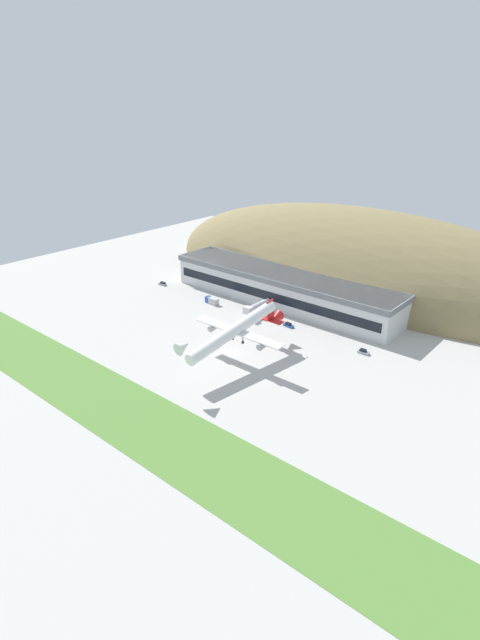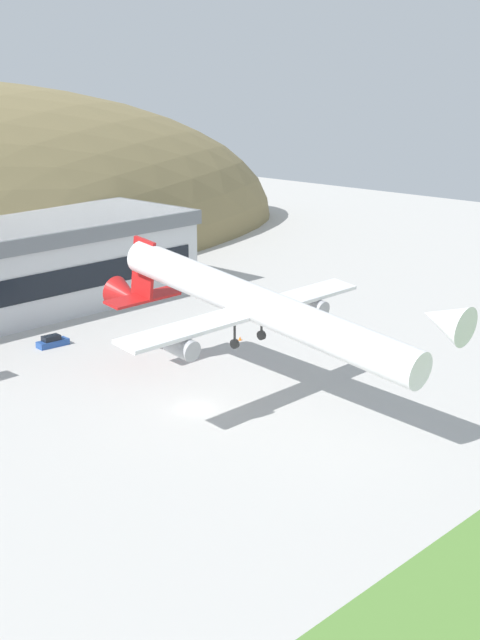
# 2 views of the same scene
# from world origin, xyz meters

# --- Properties ---
(ground_plane) EXTENTS (331.01, 331.01, 0.00)m
(ground_plane) POSITION_xyz_m (0.00, 0.00, 0.00)
(ground_plane) COLOR #B7B5AF
(cargo_airplane) EXTENTS (36.59, 51.98, 10.69)m
(cargo_airplane) POSITION_xyz_m (5.57, -4.27, 11.86)
(cargo_airplane) COLOR white
(service_car_0) EXTENTS (4.60, 2.16, 1.61)m
(service_car_0) POSITION_xyz_m (2.53, 31.42, 0.67)
(service_car_0) COLOR #264C99
(service_car_0) RESTS_ON ground_plane
(service_car_2) EXTENTS (4.19, 1.90, 1.65)m
(service_car_2) POSITION_xyz_m (36.39, 29.78, 0.68)
(service_car_2) COLOR #999EA3
(service_car_2) RESTS_ON ground_plane
(traffic_cone_0) EXTENTS (0.52, 0.52, 0.58)m
(traffic_cone_0) POSITION_xyz_m (22.71, 14.25, 0.28)
(traffic_cone_0) COLOR orange
(traffic_cone_0) RESTS_ON ground_plane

